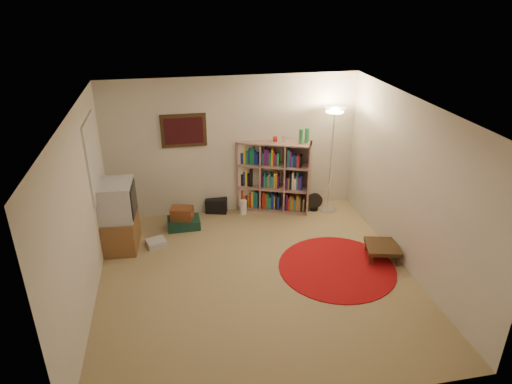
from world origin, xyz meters
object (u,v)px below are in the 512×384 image
(bookshelf, at_px, (273,177))
(tv_stand, at_px, (118,217))
(floor_lamp, at_px, (334,127))
(floor_fan, at_px, (314,202))
(side_table, at_px, (383,247))
(suitcase, at_px, (184,223))

(bookshelf, xyz_separation_m, tv_stand, (-2.70, -0.87, -0.11))
(floor_lamp, relative_size, tv_stand, 1.74)
(floor_fan, height_order, tv_stand, tv_stand)
(bookshelf, xyz_separation_m, side_table, (1.30, -2.00, -0.45))
(floor_lamp, bearing_deg, bookshelf, 165.04)
(bookshelf, distance_m, tv_stand, 2.84)
(bookshelf, height_order, side_table, bookshelf)
(bookshelf, distance_m, floor_lamp, 1.44)
(suitcase, bearing_deg, side_table, -28.48)
(floor_fan, xyz_separation_m, suitcase, (-2.44, -0.21, -0.08))
(bookshelf, distance_m, floor_fan, 0.92)
(floor_fan, bearing_deg, tv_stand, -172.26)
(suitcase, bearing_deg, floor_lamp, 2.79)
(tv_stand, bearing_deg, floor_lamp, 12.73)
(bookshelf, distance_m, suitcase, 1.83)
(floor_fan, height_order, suitcase, floor_fan)
(floor_fan, distance_m, suitcase, 2.45)
(tv_stand, bearing_deg, bookshelf, 21.42)
(suitcase, bearing_deg, bookshelf, 13.94)
(tv_stand, relative_size, side_table, 1.82)
(suitcase, bearing_deg, tv_stand, -158.35)
(bookshelf, relative_size, tv_stand, 1.43)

